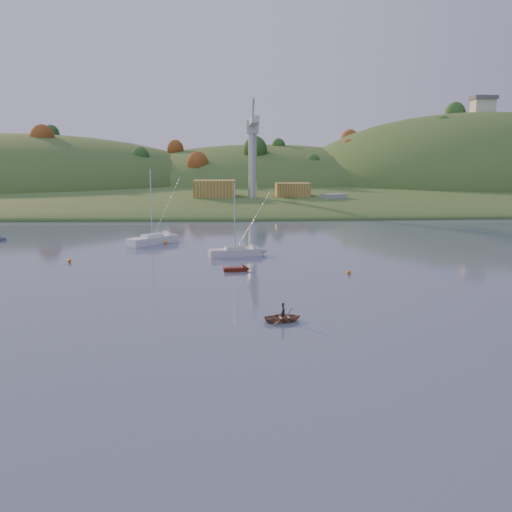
{
  "coord_description": "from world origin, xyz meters",
  "views": [
    {
      "loc": [
        -3.72,
        -30.0,
        14.09
      ],
      "look_at": [
        -0.84,
        35.16,
        2.39
      ],
      "focal_mm": 40.0,
      "sensor_mm": 36.0,
      "label": 1
    }
  ],
  "objects_px": {
    "sailboat_near": "(152,239)",
    "red_tender": "(240,269)",
    "sailboat_far": "(235,251)",
    "canoe": "(283,318)"
  },
  "relations": [
    {
      "from": "sailboat_far",
      "to": "canoe",
      "type": "height_order",
      "value": "sailboat_far"
    },
    {
      "from": "sailboat_far",
      "to": "red_tender",
      "type": "height_order",
      "value": "sailboat_far"
    },
    {
      "from": "sailboat_near",
      "to": "red_tender",
      "type": "bearing_deg",
      "value": -103.97
    },
    {
      "from": "sailboat_near",
      "to": "sailboat_far",
      "type": "bearing_deg",
      "value": -87.02
    },
    {
      "from": "sailboat_near",
      "to": "sailboat_far",
      "type": "height_order",
      "value": "sailboat_near"
    },
    {
      "from": "sailboat_near",
      "to": "canoe",
      "type": "height_order",
      "value": "sailboat_near"
    },
    {
      "from": "canoe",
      "to": "red_tender",
      "type": "relative_size",
      "value": 0.92
    },
    {
      "from": "sailboat_near",
      "to": "canoe",
      "type": "distance_m",
      "value": 46.53
    },
    {
      "from": "canoe",
      "to": "red_tender",
      "type": "bearing_deg",
      "value": -3.6
    },
    {
      "from": "sailboat_near",
      "to": "red_tender",
      "type": "height_order",
      "value": "sailboat_near"
    }
  ]
}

